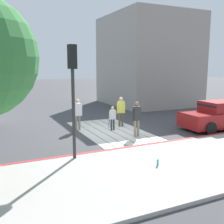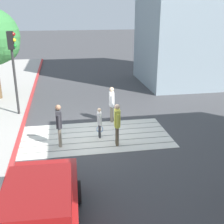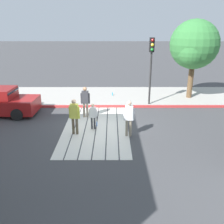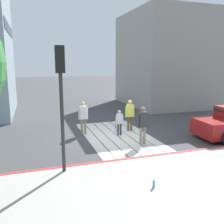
% 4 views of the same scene
% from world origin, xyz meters
% --- Properties ---
extents(ground_plane, '(120.00, 120.00, 0.00)m').
position_xyz_m(ground_plane, '(0.00, 0.00, 0.00)').
color(ground_plane, '#424244').
extents(crosswalk_stripes, '(6.40, 3.25, 0.01)m').
position_xyz_m(crosswalk_stripes, '(0.00, 0.00, 0.01)').
color(crosswalk_stripes, silver).
rests_on(crosswalk_stripes, ground).
extents(curb_painted, '(0.16, 40.00, 0.13)m').
position_xyz_m(curb_painted, '(-3.25, 0.00, 0.07)').
color(curb_painted, '#BC3333').
rests_on(curb_painted, ground).
extents(building_far_north, '(8.00, 6.03, 11.17)m').
position_xyz_m(building_far_north, '(8.50, 8.43, 5.59)').
color(building_far_north, '#8C9EA8').
rests_on(building_far_north, ground).
extents(car_parked_near_curb, '(2.12, 4.37, 1.57)m').
position_xyz_m(car_parked_near_curb, '(-2.00, -5.71, 0.73)').
color(car_parked_near_curb, maroon).
rests_on(car_parked_near_curb, ground).
extents(traffic_light_corner, '(0.39, 0.28, 4.24)m').
position_xyz_m(traffic_light_corner, '(-3.58, 3.20, 3.04)').
color(traffic_light_corner, '#2D2D2D').
rests_on(traffic_light_corner, ground).
extents(pedestrian_adult_lead, '(0.24, 0.51, 1.74)m').
position_xyz_m(pedestrian_adult_lead, '(0.98, 1.60, 1.01)').
color(pedestrian_adult_lead, gray).
rests_on(pedestrian_adult_lead, ground).
extents(pedestrian_adult_trailing, '(0.25, 0.51, 1.76)m').
position_xyz_m(pedestrian_adult_trailing, '(0.75, -0.95, 1.02)').
color(pedestrian_adult_trailing, brown).
rests_on(pedestrian_adult_trailing, ground).
extents(pedestrian_adult_side, '(0.23, 0.52, 1.77)m').
position_xyz_m(pedestrian_adult_side, '(-1.52, -0.67, 1.03)').
color(pedestrian_adult_side, gray).
rests_on(pedestrian_adult_side, ground).
extents(pedestrian_child_with_racket, '(0.28, 0.41, 1.34)m').
position_xyz_m(pedestrian_child_with_racket, '(0.15, -0.12, 0.76)').
color(pedestrian_child_with_racket, '#333338').
rests_on(pedestrian_child_with_racket, ground).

